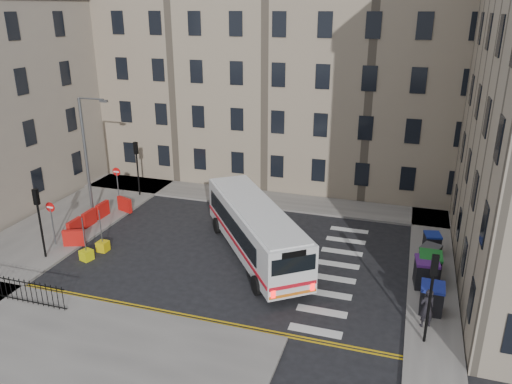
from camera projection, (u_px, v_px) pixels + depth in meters
The scene contains 22 objects.
ground at pixel (267, 257), 28.66m from camera, with size 120.00×120.00×0.00m, color black.
pavement_north at pixel (224, 195), 38.02m from camera, with size 36.00×3.20×0.15m, color slate.
pavement_east at pixel (431, 248), 29.65m from camera, with size 2.40×26.00×0.15m, color slate.
pavement_west at pixel (72, 220), 33.50m from camera, with size 6.00×22.00×0.15m, color slate.
pavement_sw at pixel (48, 336), 21.69m from camera, with size 20.00×6.00×0.15m, color slate.
terrace_north at pixel (240, 69), 41.48m from camera, with size 38.30×10.80×17.20m.
traffic_light_east at pixel (432, 286), 20.30m from camera, with size 0.28×0.22×4.10m.
traffic_light_nw at pixel (137, 160), 36.87m from camera, with size 0.28×0.22×4.10m.
traffic_light_sw at pixel (39, 213), 27.49m from camera, with size 0.28×0.22×4.10m.
streetlamp at pixel (86, 156), 32.62m from camera, with size 0.50×0.22×8.14m.
no_entry_north at pixel (117, 178), 35.50m from camera, with size 0.60×0.08×3.00m.
no_entry_south at pixel (51, 215), 29.25m from camera, with size 0.60×0.08×3.00m.
roadworks_barriers at pixel (94, 219), 32.24m from camera, with size 1.66×6.26×1.00m.
bus at pixel (255, 228), 28.27m from camera, with size 8.66×10.43×3.03m.
wheelie_bin_a at pixel (432, 298), 23.16m from camera, with size 1.10×1.25×1.35m.
wheelie_bin_b at pixel (426, 273), 25.25m from camera, with size 1.28×1.43×1.46m.
wheelie_bin_c at pixel (429, 267), 25.82m from camera, with size 1.16×1.33×1.46m.
wheelie_bin_d at pixel (430, 256), 27.26m from camera, with size 1.27×1.34×1.18m.
wheelie_bin_e at pixel (432, 243), 28.82m from camera, with size 1.07×1.18×1.13m.
pedestrian at pixel (427, 308), 21.94m from camera, with size 0.68×0.45×1.87m, color black.
bollard_yellow at pixel (103, 246), 29.33m from camera, with size 0.60×0.60×0.60m, color #DAB90C.
bollard_chevron at pixel (87, 255), 28.30m from camera, with size 0.60×0.60×0.60m, color #CECD0C.
Camera 1 is at (7.12, -24.53, 13.54)m, focal length 35.00 mm.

